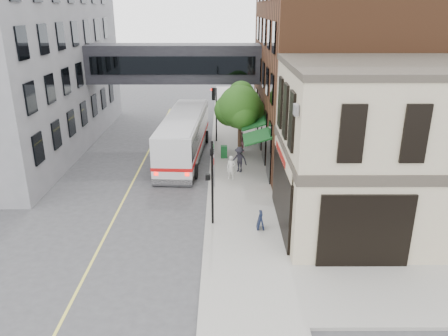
{
  "coord_description": "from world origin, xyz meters",
  "views": [
    {
      "loc": [
        0.92,
        -18.53,
        10.83
      ],
      "look_at": [
        0.99,
        2.7,
        2.98
      ],
      "focal_mm": 35.0,
      "sensor_mm": 36.0,
      "label": 1
    }
  ],
  "objects_px": {
    "pedestrian_a": "(231,168)",
    "newspaper_box": "(224,152)",
    "pedestrian_b": "(242,142)",
    "sandwich_board": "(261,220)",
    "pedestrian_c": "(239,159)",
    "bus": "(184,135)"
  },
  "relations": [
    {
      "from": "pedestrian_b",
      "to": "pedestrian_c",
      "type": "distance_m",
      "value": 4.31
    },
    {
      "from": "newspaper_box",
      "to": "sandwich_board",
      "type": "bearing_deg",
      "value": -81.7
    },
    {
      "from": "newspaper_box",
      "to": "bus",
      "type": "bearing_deg",
      "value": 170.23
    },
    {
      "from": "pedestrian_a",
      "to": "bus",
      "type": "bearing_deg",
      "value": 139.55
    },
    {
      "from": "pedestrian_b",
      "to": "newspaper_box",
      "type": "height_order",
      "value": "pedestrian_b"
    },
    {
      "from": "sandwich_board",
      "to": "pedestrian_b",
      "type": "bearing_deg",
      "value": 92.24
    },
    {
      "from": "bus",
      "to": "pedestrian_c",
      "type": "height_order",
      "value": "bus"
    },
    {
      "from": "pedestrian_c",
      "to": "pedestrian_a",
      "type": "bearing_deg",
      "value": -84.36
    },
    {
      "from": "bus",
      "to": "sandwich_board",
      "type": "bearing_deg",
      "value": -67.52
    },
    {
      "from": "pedestrian_a",
      "to": "pedestrian_b",
      "type": "distance_m",
      "value": 5.74
    },
    {
      "from": "pedestrian_c",
      "to": "sandwich_board",
      "type": "height_order",
      "value": "pedestrian_c"
    },
    {
      "from": "pedestrian_a",
      "to": "pedestrian_c",
      "type": "distance_m",
      "value": 1.5
    },
    {
      "from": "sandwich_board",
      "to": "newspaper_box",
      "type": "bearing_deg",
      "value": 99.42
    },
    {
      "from": "pedestrian_a",
      "to": "pedestrian_b",
      "type": "height_order",
      "value": "pedestrian_b"
    },
    {
      "from": "pedestrian_c",
      "to": "sandwich_board",
      "type": "xyz_separation_m",
      "value": [
        0.79,
        -8.24,
        -0.42
      ]
    },
    {
      "from": "pedestrian_c",
      "to": "sandwich_board",
      "type": "bearing_deg",
      "value": -55.47
    },
    {
      "from": "pedestrian_b",
      "to": "sandwich_board",
      "type": "height_order",
      "value": "pedestrian_b"
    },
    {
      "from": "pedestrian_b",
      "to": "sandwich_board",
      "type": "distance_m",
      "value": 12.55
    },
    {
      "from": "bus",
      "to": "pedestrian_b",
      "type": "distance_m",
      "value": 4.54
    },
    {
      "from": "bus",
      "to": "pedestrian_b",
      "type": "bearing_deg",
      "value": 10.89
    },
    {
      "from": "pedestrian_a",
      "to": "newspaper_box",
      "type": "bearing_deg",
      "value": 109.82
    },
    {
      "from": "pedestrian_b",
      "to": "newspaper_box",
      "type": "relative_size",
      "value": 1.75
    }
  ]
}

